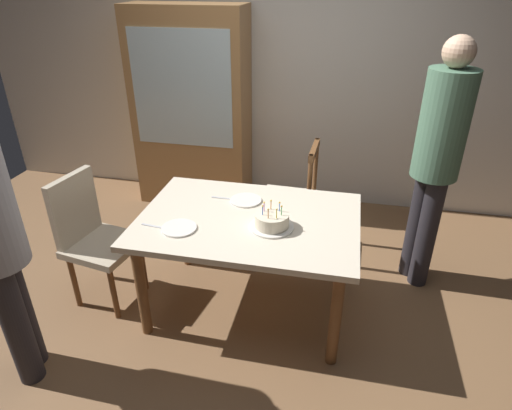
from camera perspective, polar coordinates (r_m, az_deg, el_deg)
ground at (r=3.26m, az=-0.88°, el=-12.88°), size 6.40×6.40×0.00m
back_wall at (r=4.36m, az=4.66°, el=17.01°), size 6.40×0.10×2.60m
dining_table at (r=2.88m, az=-0.97°, el=-3.24°), size 1.42×1.00×0.73m
birthday_cake at (r=2.71m, az=2.07°, el=-2.12°), size 0.28×0.28×0.16m
plate_near_celebrant at (r=2.75m, az=-10.03°, el=-2.98°), size 0.22×0.22×0.01m
plate_far_side at (r=3.04m, az=-1.35°, el=0.63°), size 0.22×0.22×0.01m
fork_near_celebrant at (r=2.81m, az=-13.13°, el=-2.74°), size 0.18×0.04×0.01m
fork_far_side at (r=3.08m, az=-4.23°, el=0.90°), size 0.18×0.02×0.01m
chair_spindle_back at (r=3.65m, az=4.54°, el=0.62°), size 0.46×0.46×0.95m
chair_upholstered at (r=3.25m, az=-20.67°, el=-3.47°), size 0.51×0.51×0.95m
person_guest at (r=3.25m, az=22.63°, el=6.16°), size 0.32×0.32×1.81m
china_cabinet at (r=4.38m, az=-8.41°, el=12.19°), size 1.10×0.45×1.90m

